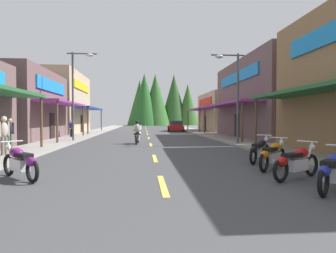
# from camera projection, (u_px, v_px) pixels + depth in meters

# --- Properties ---
(ground) EXTENTS (10.16, 92.56, 0.10)m
(ground) POSITION_uv_depth(u_px,v_px,m) (148.00, 136.00, 30.51)
(ground) COLOR #424244
(sidewalk_left) EXTENTS (2.56, 92.56, 0.12)m
(sidewalk_left) POSITION_uv_depth(u_px,v_px,m) (84.00, 135.00, 29.98)
(sidewalk_left) COLOR #9E9991
(sidewalk_left) RESTS_ON ground
(sidewalk_right) EXTENTS (2.56, 92.56, 0.12)m
(sidewalk_right) POSITION_uv_depth(u_px,v_px,m) (209.00, 134.00, 31.04)
(sidewalk_right) COLOR gray
(sidewalk_right) RESTS_ON ground
(centerline_dashes) EXTENTS (0.16, 68.59, 0.01)m
(centerline_dashes) POSITION_uv_depth(u_px,v_px,m) (147.00, 133.00, 34.53)
(centerline_dashes) COLOR #E0C64C
(centerline_dashes) RESTS_ON ground
(storefront_left_middle) EXTENTS (8.42, 9.86, 5.40)m
(storefront_left_middle) POSITION_uv_depth(u_px,v_px,m) (8.00, 105.00, 23.17)
(storefront_left_middle) COLOR brown
(storefront_left_middle) RESTS_ON ground
(storefront_left_far) EXTENTS (10.14, 11.33, 6.94)m
(storefront_left_far) POSITION_uv_depth(u_px,v_px,m) (45.00, 103.00, 34.49)
(storefront_left_far) COLOR tan
(storefront_left_far) RESTS_ON ground
(storefront_right_middle) EXTENTS (9.00, 13.83, 6.73)m
(storefront_right_middle) POSITION_uv_depth(u_px,v_px,m) (277.00, 99.00, 26.10)
(storefront_right_middle) COLOR brown
(storefront_right_middle) RESTS_ON ground
(storefront_right_far) EXTENTS (9.36, 10.57, 4.98)m
(storefront_right_far) POSITION_uv_depth(u_px,v_px,m) (233.00, 112.00, 39.47)
(storefront_right_far) COLOR tan
(storefront_right_far) RESTS_ON ground
(streetlamp_left) EXTENTS (2.12, 0.30, 6.42)m
(streetlamp_left) POSITION_uv_depth(u_px,v_px,m) (77.00, 84.00, 21.34)
(streetlamp_left) COLOR #474C51
(streetlamp_left) RESTS_ON ground
(streetlamp_right) EXTENTS (2.12, 0.30, 5.76)m
(streetlamp_right) POSITION_uv_depth(u_px,v_px,m) (233.00, 85.00, 18.81)
(streetlamp_right) COLOR #474C51
(streetlamp_right) RESTS_ON ground
(motorcycle_parked_right_2) EXTENTS (1.65, 1.51, 1.04)m
(motorcycle_parked_right_2) POSITION_uv_depth(u_px,v_px,m) (333.00, 170.00, 6.87)
(motorcycle_parked_right_2) COLOR black
(motorcycle_parked_right_2) RESTS_ON ground
(motorcycle_parked_right_3) EXTENTS (1.89, 1.18, 1.04)m
(motorcycle_parked_right_3) POSITION_uv_depth(u_px,v_px,m) (296.00, 162.00, 8.21)
(motorcycle_parked_right_3) COLOR black
(motorcycle_parked_right_3) RESTS_ON ground
(motorcycle_parked_right_4) EXTENTS (1.58, 1.58, 1.04)m
(motorcycle_parked_right_4) POSITION_uv_depth(u_px,v_px,m) (273.00, 155.00, 9.82)
(motorcycle_parked_right_4) COLOR black
(motorcycle_parked_right_4) RESTS_ON ground
(motorcycle_parked_right_5) EXTENTS (1.45, 1.70, 1.04)m
(motorcycle_parked_right_5) POSITION_uv_depth(u_px,v_px,m) (260.00, 150.00, 11.40)
(motorcycle_parked_right_5) COLOR black
(motorcycle_parked_right_5) RESTS_ON ground
(motorcycle_parked_left_2) EXTENTS (1.57, 1.60, 1.04)m
(motorcycle_parked_left_2) POSITION_uv_depth(u_px,v_px,m) (20.00, 162.00, 8.19)
(motorcycle_parked_left_2) COLOR black
(motorcycle_parked_left_2) RESTS_ON ground
(rider_cruising_lead) EXTENTS (0.60, 2.14, 1.57)m
(rider_cruising_lead) POSITION_uv_depth(u_px,v_px,m) (137.00, 134.00, 19.81)
(rider_cruising_lead) COLOR black
(rider_cruising_lead) RESTS_ON ground
(pedestrian_by_shop) EXTENTS (0.44, 0.44, 1.58)m
(pedestrian_by_shop) POSITION_uv_depth(u_px,v_px,m) (71.00, 128.00, 25.65)
(pedestrian_by_shop) COLOR black
(pedestrian_by_shop) RESTS_ON ground
(pedestrian_browsing) EXTENTS (0.36, 0.54, 1.78)m
(pedestrian_browsing) POSITION_uv_depth(u_px,v_px,m) (4.00, 133.00, 12.72)
(pedestrian_browsing) COLOR #726659
(pedestrian_browsing) RESTS_ON ground
(pedestrian_waiting) EXTENTS (0.36, 0.55, 1.71)m
(pedestrian_waiting) POSITION_uv_depth(u_px,v_px,m) (10.00, 132.00, 14.75)
(pedestrian_waiting) COLOR #3F593F
(pedestrian_waiting) RESTS_ON ground
(parked_car_curbside) EXTENTS (2.25, 4.39, 1.40)m
(parked_car_curbside) POSITION_uv_depth(u_px,v_px,m) (176.00, 126.00, 40.13)
(parked_car_curbside) COLOR #B21919
(parked_car_curbside) RESTS_ON ground
(treeline_backdrop) EXTENTS (18.68, 11.30, 13.30)m
(treeline_backdrop) POSITION_uv_depth(u_px,v_px,m) (159.00, 102.00, 75.99)
(treeline_backdrop) COLOR #2E5F23
(treeline_backdrop) RESTS_ON ground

